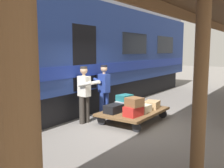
# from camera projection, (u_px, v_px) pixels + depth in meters

# --- Properties ---
(ground_plane) EXTENTS (60.00, 60.00, 0.00)m
(ground_plane) POSITION_uv_depth(u_px,v_px,m) (138.00, 129.00, 7.02)
(ground_plane) COLOR slate
(train_car) EXTENTS (3.02, 17.92, 4.00)m
(train_car) POSITION_uv_depth(u_px,v_px,m) (52.00, 54.00, 8.66)
(train_car) COLOR navy
(train_car) RESTS_ON ground_plane
(luggage_cart) EXTENTS (1.47, 2.16, 0.35)m
(luggage_cart) POSITION_uv_depth(u_px,v_px,m) (134.00, 112.00, 7.75)
(luggage_cart) COLOR brown
(luggage_cart) RESTS_ON ground_plane
(suitcase_cream_canvas) EXTENTS (0.38, 0.46, 0.21)m
(suitcase_cream_canvas) POSITION_uv_depth(u_px,v_px,m) (143.00, 108.00, 7.55)
(suitcase_cream_canvas) COLOR beige
(suitcase_cream_canvas) RESTS_ON luggage_cart
(suitcase_tan_vintage) EXTENTS (0.48, 0.58, 0.23)m
(suitcase_tan_vintage) POSITION_uv_depth(u_px,v_px,m) (152.00, 105.00, 8.03)
(suitcase_tan_vintage) COLOR tan
(suitcase_tan_vintage) RESTS_ON luggage_cart
(suitcase_red_plastic) EXTENTS (0.42, 0.56, 0.28)m
(suitcase_red_plastic) POSITION_uv_depth(u_px,v_px,m) (133.00, 111.00, 7.06)
(suitcase_red_plastic) COLOR #AD231E
(suitcase_red_plastic) RESTS_ON luggage_cart
(suitcase_navy_fabric) EXTENTS (0.48, 0.60, 0.25)m
(suitcase_navy_fabric) POSITION_uv_depth(u_px,v_px,m) (134.00, 102.00, 8.40)
(suitcase_navy_fabric) COLOR navy
(suitcase_navy_fabric) RESTS_ON luggage_cart
(suitcase_gray_aluminum) EXTENTS (0.41, 0.58, 0.27)m
(suitcase_gray_aluminum) POSITION_uv_depth(u_px,v_px,m) (124.00, 105.00, 7.91)
(suitcase_gray_aluminum) COLOR #9EA0A5
(suitcase_gray_aluminum) RESTS_ON luggage_cart
(suitcase_black_hardshell) EXTENTS (0.41, 0.60, 0.24)m
(suitcase_black_hardshell) POSITION_uv_depth(u_px,v_px,m) (114.00, 109.00, 7.43)
(suitcase_black_hardshell) COLOR black
(suitcase_black_hardshell) RESTS_ON luggage_cart
(suitcase_brown_leather) EXTENTS (0.49, 0.48, 0.24)m
(suitcase_brown_leather) POSITION_uv_depth(u_px,v_px,m) (134.00, 102.00, 7.02)
(suitcase_brown_leather) COLOR brown
(suitcase_brown_leather) RESTS_ON suitcase_red_plastic
(suitcase_teal_softside) EXTENTS (0.42, 0.51, 0.18)m
(suitcase_teal_softside) POSITION_uv_depth(u_px,v_px,m) (125.00, 98.00, 7.88)
(suitcase_teal_softside) COLOR #1E666B
(suitcase_teal_softside) RESTS_ON suitcase_gray_aluminum
(porter_in_overalls) EXTENTS (0.72, 0.52, 1.70)m
(porter_in_overalls) POSITION_uv_depth(u_px,v_px,m) (104.00, 89.00, 8.22)
(porter_in_overalls) COLOR navy
(porter_in_overalls) RESTS_ON ground_plane
(porter_by_door) EXTENTS (0.70, 0.47, 1.70)m
(porter_by_door) POSITION_uv_depth(u_px,v_px,m) (85.00, 93.00, 7.48)
(porter_by_door) COLOR #332D28
(porter_by_door) RESTS_ON ground_plane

